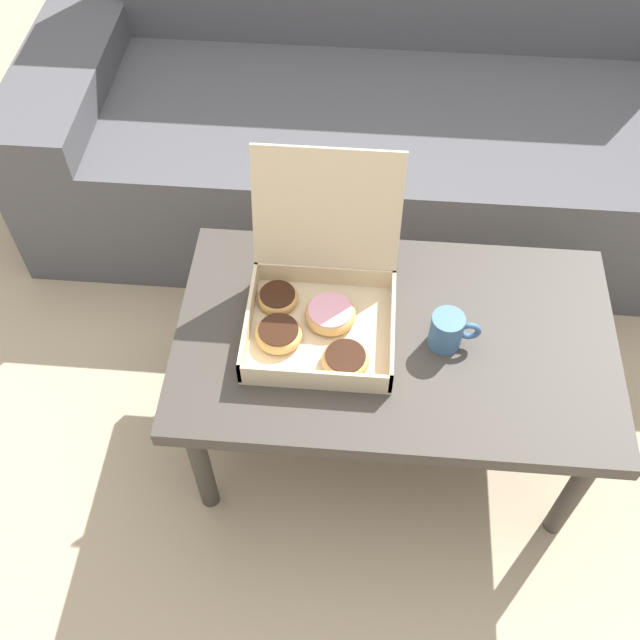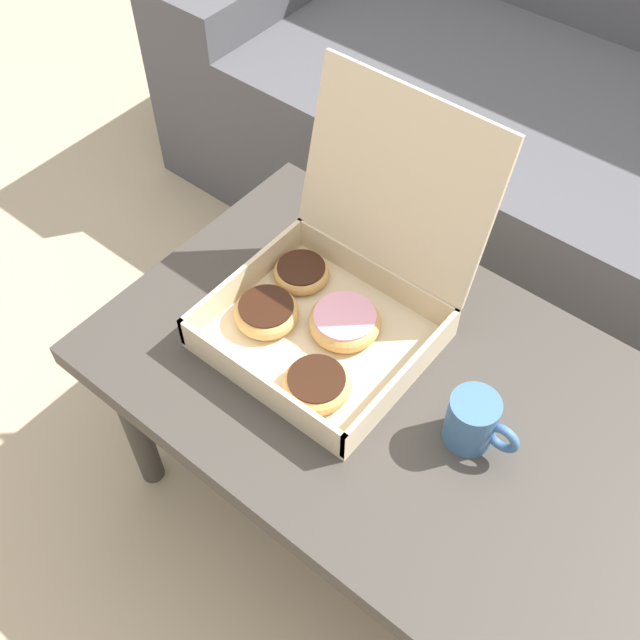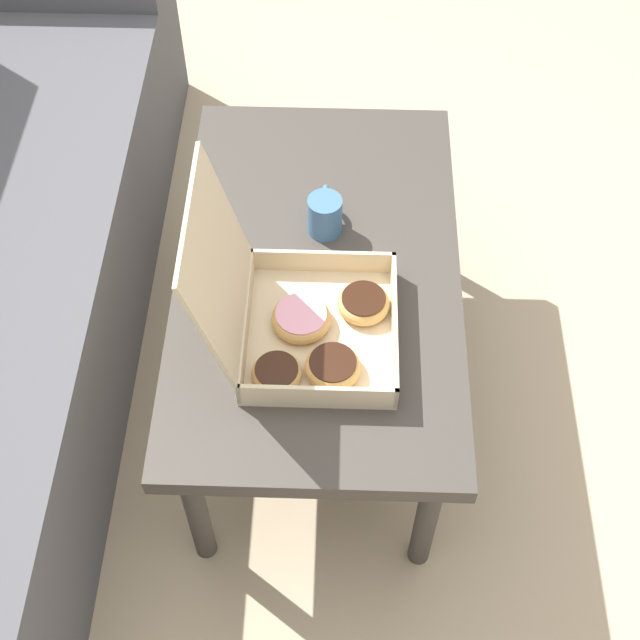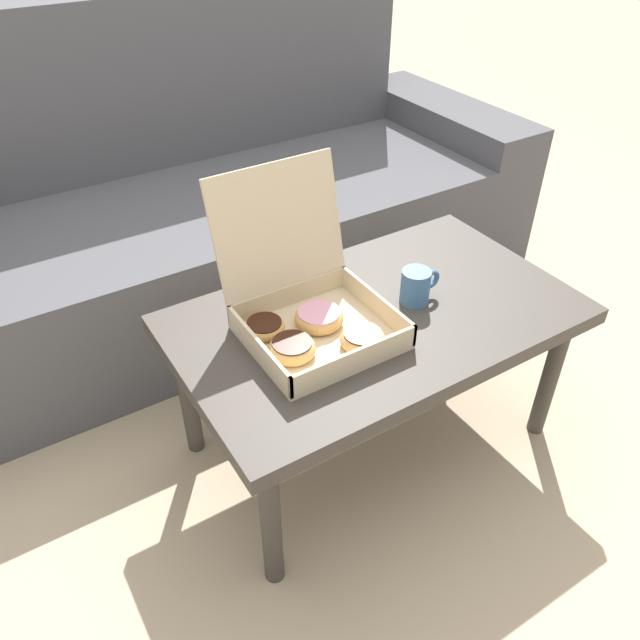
# 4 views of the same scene
# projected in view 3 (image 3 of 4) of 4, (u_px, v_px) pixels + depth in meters

# --- Properties ---
(ground_plane) EXTENTS (12.00, 12.00, 0.00)m
(ground_plane) POSITION_uv_depth(u_px,v_px,m) (282.00, 382.00, 2.12)
(ground_plane) COLOR tan
(coffee_table) EXTENTS (0.95, 0.57, 0.43)m
(coffee_table) POSITION_uv_depth(u_px,v_px,m) (318.00, 283.00, 1.81)
(coffee_table) COLOR #3D3833
(coffee_table) RESTS_ON ground_plane
(pastry_box) EXTENTS (0.31, 0.36, 0.34)m
(pastry_box) POSITION_uv_depth(u_px,v_px,m) (302.00, 321.00, 1.62)
(pastry_box) COLOR beige
(pastry_box) RESTS_ON coffee_table
(coffee_mug) EXTENTS (0.11, 0.07, 0.09)m
(coffee_mug) POSITION_uv_depth(u_px,v_px,m) (325.00, 214.00, 1.80)
(coffee_mug) COLOR #3D6693
(coffee_mug) RESTS_ON coffee_table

